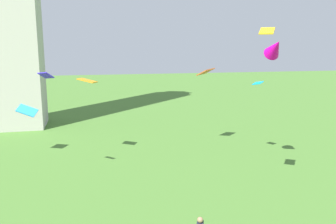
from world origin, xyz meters
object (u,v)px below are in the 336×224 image
kite_flying_1 (87,81)px  kite_flying_4 (206,72)px  kite_flying_0 (267,31)px  kite_flying_5 (275,48)px  kite_flying_6 (46,75)px  kite_flying_2 (27,110)px  kite_flying_3 (258,83)px

kite_flying_1 → kite_flying_4: bearing=30.8°
kite_flying_0 → kite_flying_1: size_ratio=0.79×
kite_flying_5 → kite_flying_6: bearing=-179.8°
kite_flying_2 → kite_flying_4: size_ratio=0.94×
kite_flying_3 → kite_flying_6: size_ratio=0.86×
kite_flying_0 → kite_flying_1: bearing=77.4°
kite_flying_2 → kite_flying_6: 7.64m
kite_flying_2 → kite_flying_4: 15.59m
kite_flying_0 → kite_flying_4: 11.79m
kite_flying_4 → kite_flying_5: (2.32, -7.45, 2.10)m
kite_flying_6 → kite_flying_1: bearing=110.2°
kite_flying_1 → kite_flying_3: 13.68m
kite_flying_2 → kite_flying_5: (17.58, -8.51, 5.14)m
kite_flying_0 → kite_flying_4: (0.55, 11.38, -3.03)m
kite_flying_0 → kite_flying_2: (-14.71, 12.44, -6.06)m
kite_flying_0 → kite_flying_5: size_ratio=0.67×
kite_flying_3 → kite_flying_5: bearing=-33.9°
kite_flying_3 → kite_flying_4: 5.03m
kite_flying_0 → kite_flying_4: kite_flying_0 is taller
kite_flying_1 → kite_flying_4: 10.33m
kite_flying_2 → kite_flying_6: bearing=-60.9°
kite_flying_1 → kite_flying_5: bearing=-1.5°
kite_flying_2 → kite_flying_4: kite_flying_4 is taller
kite_flying_2 → kite_flying_6: size_ratio=1.55×
kite_flying_3 → kite_flying_4: (-3.02, 3.96, 0.68)m
kite_flying_1 → kite_flying_6: kite_flying_6 is taller
kite_flying_1 → kite_flying_2: bearing=-174.2°
kite_flying_1 → kite_flying_5: 14.48m
kite_flying_5 → kite_flying_1: bearing=160.1°
kite_flying_0 → kite_flying_6: 14.01m
kite_flying_5 → kite_flying_6: kite_flying_5 is taller
kite_flying_0 → kite_flying_1: kite_flying_0 is taller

